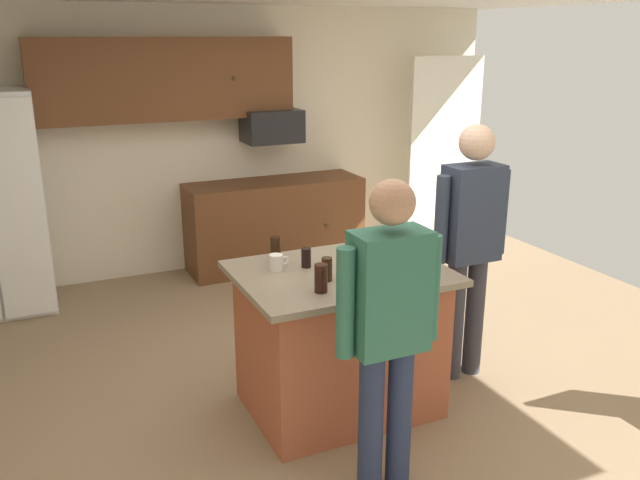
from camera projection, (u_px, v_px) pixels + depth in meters
The scene contains 16 objects.
floor at pixel (322, 384), 4.59m from camera, with size 7.04×7.04×0.00m, color #937A5B.
back_wall at pixel (206, 141), 6.64m from camera, with size 6.40×0.10×2.60m, color beige.
french_door_window_panel at pixel (444, 149), 7.38m from camera, with size 0.90×0.06×2.00m, color white.
cabinet_run_upper at pixel (166, 79), 6.12m from camera, with size 2.40×0.38×0.75m.
cabinet_run_lower at pixel (275, 223), 6.85m from camera, with size 1.80×0.63×0.90m.
microwave_over_range at pixel (272, 126), 6.57m from camera, with size 0.56×0.40×0.32m, color black.
kitchen_island at pixel (340, 339), 4.19m from camera, with size 1.27×0.97×0.94m.
person_guest_right at pixel (388, 320), 3.27m from camera, with size 0.57×0.22×1.68m.
person_elder_center at pixel (470, 235), 4.43m from camera, with size 0.57×0.23×1.77m.
glass_pilsner at pixel (306, 258), 4.08m from camera, with size 0.06×0.06×0.12m.
tumbler_amber at pixel (276, 249), 4.19m from camera, with size 0.07×0.07×0.16m.
glass_stout_tall at pixel (321, 278), 3.68m from camera, with size 0.07×0.07×0.16m.
glass_dark_ale at pixel (327, 269), 3.86m from camera, with size 0.06×0.06×0.14m.
mug_blue_stoneware at pixel (276, 262), 4.03m from camera, with size 0.13×0.08×0.10m.
glass_short_whisky at pixel (376, 251), 4.20m from camera, with size 0.06×0.06×0.13m.
mug_ceramic_white at pixel (400, 249), 4.30m from camera, with size 0.13×0.09×0.09m.
Camera 1 is at (-1.71, -3.71, 2.32)m, focal length 37.18 mm.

